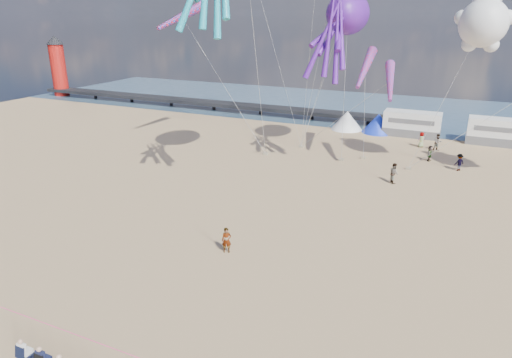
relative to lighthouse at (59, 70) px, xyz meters
name	(u,v)px	position (x,y,z in m)	size (l,w,h in m)	color
ground	(197,297)	(56.00, -44.00, -4.50)	(120.00, 120.00, 0.00)	tan
water	(383,110)	(56.00, 11.00, -4.48)	(120.00, 120.00, 0.00)	#365168
pier	(192,101)	(28.00, 0.00, -3.50)	(60.00, 3.00, 0.50)	black
lighthouse	(59,70)	(0.00, 0.00, 0.00)	(2.60, 2.60, 9.00)	#A5140F
motorhome_0	(412,124)	(62.00, -4.00, -3.00)	(6.60, 2.50, 3.00)	silver
motorhome_1	(499,132)	(71.50, -4.00, -3.00)	(6.60, 2.50, 3.00)	silver
tent_white	(347,120)	(54.00, -4.00, -3.30)	(4.00, 4.00, 2.40)	white
tent_blue	(378,123)	(58.00, -4.00, -3.30)	(4.00, 4.00, 2.40)	#1933CC
rope_line	(136,357)	(56.00, -49.00, -4.48)	(0.03, 0.03, 34.00)	#F2338C
standing_person	(227,240)	(55.17, -39.05, -3.67)	(0.60, 0.40, 1.66)	tan
beachgoer_0	(421,140)	(63.67, -8.71, -3.64)	(0.63, 0.41, 1.72)	#7F6659
beachgoer_1	(394,173)	(62.70, -21.79, -3.60)	(0.88, 0.58, 1.81)	#7F6659
beachgoer_2	(459,162)	(67.84, -15.75, -3.67)	(0.80, 0.63, 1.65)	#7F6659
beachgoer_4	(430,153)	(65.02, -13.70, -3.70)	(0.93, 0.39, 1.59)	#7F6659
beachgoer_7	(438,142)	(65.45, -9.42, -3.57)	(0.91, 0.59, 1.85)	#7F6659
sandbag_a	(265,154)	(48.95, -18.71, -4.39)	(0.50, 0.35, 0.22)	gray
sandbag_b	(341,160)	(56.86, -17.42, -4.39)	(0.50, 0.35, 0.22)	gray
sandbag_c	(408,168)	(63.47, -17.44, -4.39)	(0.50, 0.35, 0.22)	gray
sandbag_d	(363,158)	(58.77, -15.79, -4.39)	(0.50, 0.35, 0.22)	gray
sandbag_e	(301,147)	(51.53, -14.57, -4.39)	(0.50, 0.35, 0.22)	gray
kite_octopus_purple	(348,13)	(56.12, -15.66, 9.67)	(3.87, 9.02, 10.31)	#4E1688
kite_panda	(483,23)	(67.96, -17.96, 8.93)	(4.71, 4.43, 6.65)	silver
windsock_left	(182,16)	(39.12, -18.47, 9.37)	(1.10, 6.72, 6.72)	red
windsock_mid	(365,68)	(58.27, -16.01, 4.69)	(1.00, 6.77, 6.77)	red
windsock_right	(390,81)	(61.12, -18.71, 3.92)	(0.90, 5.54, 5.54)	red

